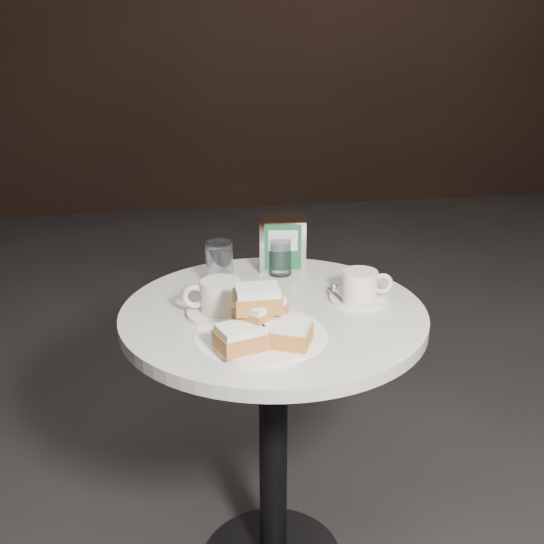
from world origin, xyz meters
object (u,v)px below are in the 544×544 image
at_px(water_glass_left, 219,264).
at_px(napkin_dispenser, 283,243).
at_px(coffee_cup_left, 221,300).
at_px(water_glass_right, 280,256).
at_px(coffee_cup_right, 360,288).
at_px(beignet_plate, 261,327).
at_px(cafe_table, 273,385).

height_order(water_glass_left, napkin_dispenser, napkin_dispenser).
relative_size(coffee_cup_left, water_glass_left, 1.59).
relative_size(water_glass_left, water_glass_right, 1.10).
height_order(water_glass_left, water_glass_right, water_glass_left).
relative_size(coffee_cup_right, water_glass_left, 1.43).
bearing_deg(water_glass_right, water_glass_left, -164.68).
bearing_deg(coffee_cup_right, coffee_cup_left, -169.21).
distance_m(coffee_cup_left, napkin_dispenser, 0.33).
bearing_deg(water_glass_left, beignet_plate, -81.35).
height_order(cafe_table, beignet_plate, beignet_plate).
bearing_deg(napkin_dispenser, water_glass_left, -145.67).
bearing_deg(napkin_dispenser, beignet_plate, -96.45).
bearing_deg(coffee_cup_right, beignet_plate, -137.34).
bearing_deg(water_glass_left, water_glass_right, 15.32).
xyz_separation_m(water_glass_left, water_glass_right, (0.16, 0.04, -0.00)).
height_order(beignet_plate, coffee_cup_right, beignet_plate).
xyz_separation_m(coffee_cup_left, coffee_cup_right, (0.33, 0.03, -0.00)).
distance_m(cafe_table, water_glass_right, 0.34).
distance_m(cafe_table, napkin_dispenser, 0.38).
bearing_deg(coffee_cup_left, cafe_table, 8.36).
relative_size(coffee_cup_left, coffee_cup_right, 1.11).
xyz_separation_m(cafe_table, coffee_cup_left, (-0.12, -0.01, 0.23)).
height_order(beignet_plate, water_glass_right, beignet_plate).
bearing_deg(napkin_dispenser, coffee_cup_right, -50.12).
bearing_deg(napkin_dispenser, water_glass_right, -99.91).
bearing_deg(beignet_plate, water_glass_left, 98.65).
xyz_separation_m(cafe_table, napkin_dispenser, (0.07, 0.26, 0.27)).
bearing_deg(cafe_table, napkin_dispenser, 75.67).
height_order(beignet_plate, napkin_dispenser, napkin_dispenser).
bearing_deg(cafe_table, coffee_cup_right, 5.99).
relative_size(beignet_plate, water_glass_left, 1.92).
bearing_deg(water_glass_left, coffee_cup_left, -94.33).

